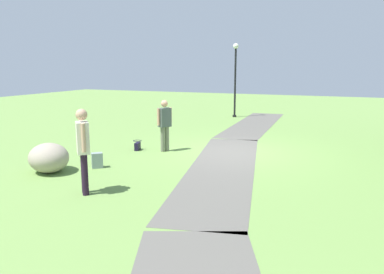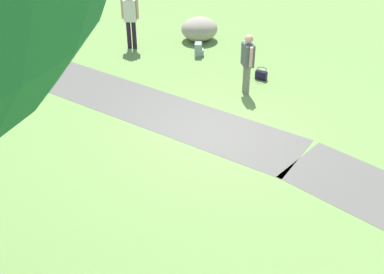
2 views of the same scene
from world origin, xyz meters
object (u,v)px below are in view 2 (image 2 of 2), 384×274
Objects in this scene: woman_with_handbag at (248,60)px; frisbee_on_grass at (202,24)px; lawn_boulder at (199,29)px; man_near_boulder at (130,15)px; handbag_on_grass at (261,75)px; backpack_by_boulder at (199,50)px.

frisbee_on_grass is (4.13, -2.63, -0.91)m from woman_with_handbag.
lawn_boulder is 0.83× the size of man_near_boulder.
frisbee_on_grass is at bearing -23.99° from handbag_on_grass.
man_near_boulder is (1.02, 1.89, 0.68)m from lawn_boulder.
lawn_boulder is at bearing -26.48° from woman_with_handbag.
man_near_boulder reaches higher than handbag_on_grass.
lawn_boulder is 1.38m from frisbee_on_grass.
man_near_boulder is 5.27× the size of handbag_on_grass.
woman_with_handbag is at bearing -176.45° from man_near_boulder.
man_near_boulder is at bearing 3.55° from woman_with_handbag.
backpack_by_boulder is (-0.81, 0.86, -0.18)m from lawn_boulder.
handbag_on_grass is at bearing -177.14° from backpack_by_boulder.
handbag_on_grass reaches higher than frisbee_on_grass.
lawn_boulder is 2.25m from man_near_boulder.
man_near_boulder is 2.27m from backpack_by_boulder.
man_near_boulder is at bearing 86.87° from frisbee_on_grass.
man_near_boulder is at bearing 29.32° from backpack_by_boulder.
frisbee_on_grass is (-0.16, -2.89, -1.04)m from man_near_boulder.
man_near_boulder reaches higher than woman_with_handbag.
man_near_boulder reaches higher than backpack_by_boulder.
woman_with_handbag reaches higher than backpack_by_boulder.
lawn_boulder is at bearing -118.48° from man_near_boulder.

